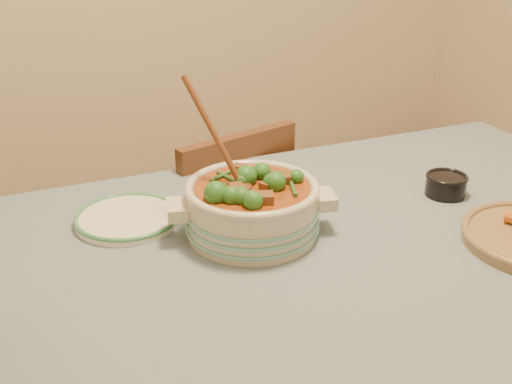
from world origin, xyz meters
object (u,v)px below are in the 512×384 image
condiment_bowl (446,184)px  chair_far (221,235)px  dining_table (334,286)px  stew_casserole (252,204)px  white_plate (127,218)px

condiment_bowl → chair_far: (-0.41, 0.52, -0.32)m
dining_table → condiment_bowl: condiment_bowl is taller
dining_table → chair_far: chair_far is taller
stew_casserole → chair_far: 0.64m
white_plate → chair_far: 0.58m
dining_table → condiment_bowl: size_ratio=15.59×
white_plate → condiment_bowl: bearing=-12.0°
stew_casserole → condiment_bowl: 0.51m
stew_casserole → chair_far: bearing=78.3°
dining_table → chair_far: (-0.03, 0.64, -0.20)m
stew_casserole → chair_far: (0.11, 0.52, -0.36)m
dining_table → chair_far: 0.67m
condiment_bowl → chair_far: bearing=128.2°
white_plate → chair_far: bearing=46.0°
dining_table → stew_casserole: (-0.14, 0.13, 0.16)m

